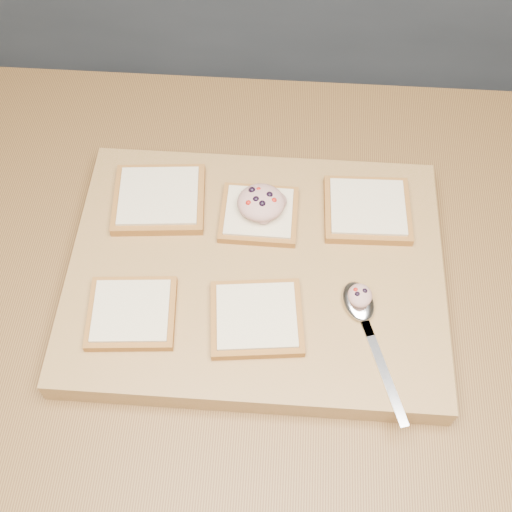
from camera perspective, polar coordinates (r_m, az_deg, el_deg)
The scene contains 11 objects.
ground at distance 1.77m, azimuth 5.85°, elevation -16.85°, with size 4.00×4.00×0.00m, color #515459.
island_counter at distance 1.34m, azimuth 7.56°, elevation -11.74°, with size 2.00×0.80×0.90m.
cutting_board at distance 0.90m, azimuth 0.00°, elevation -1.47°, with size 0.52×0.39×0.04m, color #A67547.
bread_far_left at distance 0.95m, azimuth -8.61°, elevation 5.07°, with size 0.14×0.13×0.02m.
bread_far_center at distance 0.92m, azimuth 0.26°, elevation 3.75°, with size 0.11×0.10×0.02m.
bread_far_right at distance 0.94m, azimuth 9.86°, elevation 4.11°, with size 0.13×0.12×0.02m.
bread_near_left at distance 0.86m, azimuth -10.99°, elevation -4.96°, with size 0.12×0.11×0.02m.
bread_near_center at distance 0.84m, azimuth 0.05°, elevation -5.52°, with size 0.13×0.12×0.02m.
tuna_salad_dollop at distance 0.91m, azimuth 0.45°, elevation 4.79°, with size 0.07×0.06×0.03m.
spoon at distance 0.85m, azimuth 9.39°, elevation -4.86°, with size 0.09×0.20×0.01m.
spoon_salad at distance 0.85m, azimuth 9.22°, elevation -3.48°, with size 0.03×0.04×0.02m.
Camera 1 is at (-0.14, -0.47, 1.70)m, focal length 45.00 mm.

